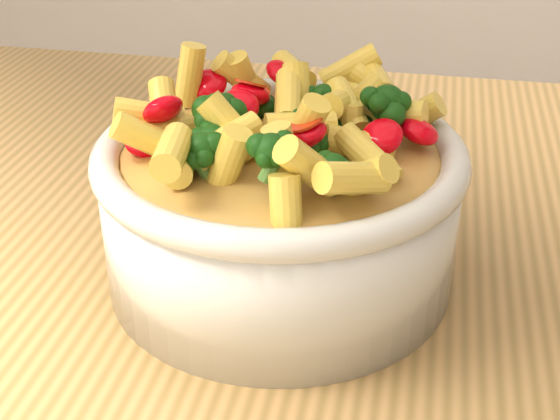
# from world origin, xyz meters

# --- Properties ---
(table) EXTENTS (1.20, 0.80, 0.90)m
(table) POSITION_xyz_m (0.00, 0.00, 0.80)
(table) COLOR #B1834C
(table) RESTS_ON ground
(serving_bowl) EXTENTS (0.26, 0.26, 0.11)m
(serving_bowl) POSITION_xyz_m (0.11, -0.06, 0.96)
(serving_bowl) COLOR silver
(serving_bowl) RESTS_ON table
(pasta_salad) EXTENTS (0.20, 0.20, 0.05)m
(pasta_salad) POSITION_xyz_m (0.11, -0.06, 1.02)
(pasta_salad) COLOR #FBDE4F
(pasta_salad) RESTS_ON serving_bowl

